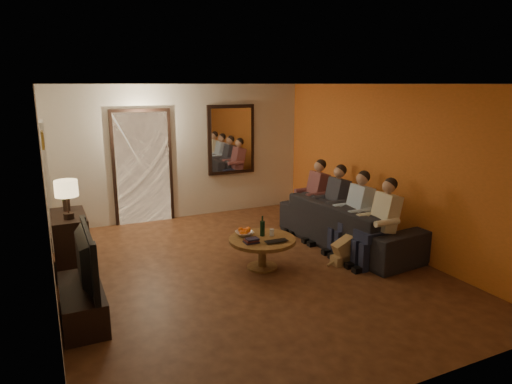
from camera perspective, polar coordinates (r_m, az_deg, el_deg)
name	(u,v)px	position (r m, az deg, el deg)	size (l,w,h in m)	color
floor	(246,269)	(6.66, -1.25, -9.63)	(5.00, 6.00, 0.01)	#482413
ceiling	(245,84)	(6.13, -1.37, 13.36)	(5.00, 6.00, 0.01)	white
back_wall	(183,152)	(9.05, -9.10, 4.93)	(5.00, 0.02, 2.60)	beige
front_wall	(399,252)	(3.83, 17.46, -7.13)	(5.00, 0.02, 2.60)	beige
left_wall	(47,200)	(5.75, -24.71, -0.95)	(0.02, 6.00, 2.60)	beige
right_wall	(388,167)	(7.61, 16.17, 3.00)	(0.02, 6.00, 2.60)	beige
orange_accent	(387,167)	(7.61, 16.11, 2.99)	(0.01, 6.00, 2.60)	orange
kitchen_doorway	(143,168)	(8.88, -13.96, 2.91)	(1.00, 0.06, 2.10)	#FFE0A5
door_trim	(143,168)	(8.87, -13.95, 2.90)	(1.12, 0.04, 2.22)	black
fridge_glimpse	(156,175)	(8.96, -12.35, 2.11)	(0.45, 0.03, 1.70)	silver
mirror_frame	(231,140)	(9.31, -3.13, 6.55)	(1.00, 0.05, 1.40)	black
mirror_glass	(232,140)	(9.28, -3.06, 6.53)	(0.86, 0.02, 1.26)	white
white_door	(48,185)	(8.06, -24.57, 0.82)	(0.06, 0.85, 2.04)	white
framed_art	(43,140)	(6.94, -25.13, 5.90)	(0.03, 0.28, 0.24)	#B28C33
art_canvas	(44,140)	(6.94, -25.00, 5.91)	(0.01, 0.22, 0.18)	brown
dresser	(71,243)	(6.99, -22.13, -5.88)	(0.45, 0.93, 0.83)	black
table_lamp	(67,199)	(6.60, -22.53, -0.85)	(0.30, 0.30, 0.54)	beige
flower_vase	(66,196)	(7.04, -22.70, -0.44)	(0.14, 0.14, 0.44)	red
tv_stand	(82,303)	(5.63, -20.89, -12.87)	(0.45, 1.17, 0.39)	black
tv	(78,259)	(5.42, -21.35, -7.81)	(0.15, 1.17, 0.67)	black
sofa	(349,223)	(7.63, 11.50, -3.86)	(1.01, 2.57, 0.75)	black
person_a	(381,226)	(6.84, 15.40, -4.13)	(0.60, 0.40, 1.20)	tan
person_b	(356,216)	(7.28, 12.35, -2.89)	(0.60, 0.40, 1.20)	tan
person_c	(333,206)	(7.75, 9.66, -1.79)	(0.60, 0.40, 1.20)	tan
person_d	(314,199)	(8.23, 7.28, -0.82)	(0.60, 0.40, 1.20)	tan
dog	(348,245)	(6.91, 11.39, -6.53)	(0.56, 0.24, 0.56)	tan
coffee_table	(262,253)	(6.62, 0.79, -7.65)	(0.96, 0.96, 0.45)	brown
bowl	(245,234)	(6.65, -1.44, -5.21)	(0.26, 0.26, 0.06)	white
oranges	(245,229)	(6.63, -1.44, -4.65)	(0.20, 0.20, 0.08)	orange
wine_bottle	(262,226)	(6.60, 0.81, -4.23)	(0.07, 0.07, 0.31)	black
wine_glass	(272,232)	(6.65, 2.00, -5.06)	(0.06, 0.06, 0.10)	silver
book_stack	(251,240)	(6.36, -0.60, -6.06)	(0.20, 0.15, 0.07)	black
laptop	(278,242)	(6.35, 2.73, -6.32)	(0.33, 0.21, 0.03)	black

